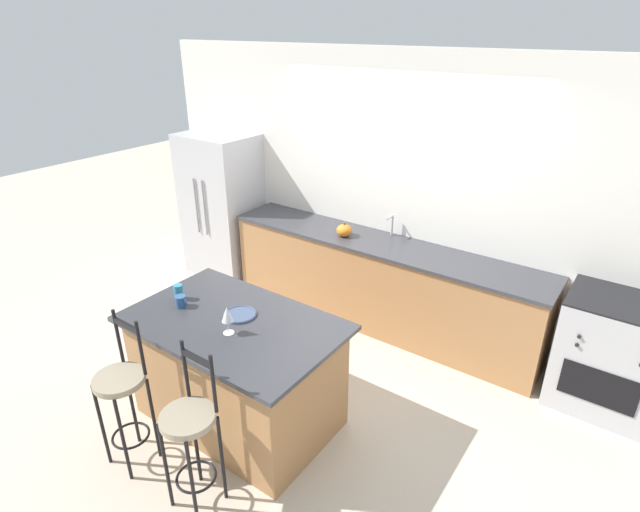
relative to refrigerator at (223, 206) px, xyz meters
The scene contains 14 objects.
ground_plane 2.36m from the refrigerator, ahead, with size 18.00×18.00×0.00m, color beige.
wall_back 2.25m from the refrigerator, ahead, with size 6.00×0.07×2.70m.
back_counter 2.21m from the refrigerator, ahead, with size 3.34×0.64×0.92m.
sink_faucet 2.19m from the refrigerator, ahead, with size 0.02×0.13×0.22m.
kitchen_island 2.72m from the refrigerator, 42.82° to the right, with size 1.60×1.01×0.91m.
refrigerator is the anchor object (origin of this frame).
oven_range 4.29m from the refrigerator, ahead, with size 0.76×0.64×0.97m.
bar_stool_near 3.08m from the refrigerator, 57.46° to the right, with size 0.34×0.34×1.16m.
bar_stool_far 3.45m from the refrigerator, 48.02° to the right, with size 0.34×0.34×1.16m.
dinner_plate 2.62m from the refrigerator, 41.58° to the right, with size 0.25×0.25×0.02m.
wine_glass 2.85m from the refrigerator, 43.50° to the right, with size 0.08×0.08×0.21m.
coffee_mug 2.43m from the refrigerator, 51.72° to the right, with size 0.11×0.08×0.09m.
tumbler_cup 2.32m from the refrigerator, 52.71° to the right, with size 0.07×0.07×0.12m.
pumpkin_decoration 1.79m from the refrigerator, ahead, with size 0.16×0.16×0.15m.
Camera 1 is at (2.13, -3.67, 2.90)m, focal length 28.00 mm.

